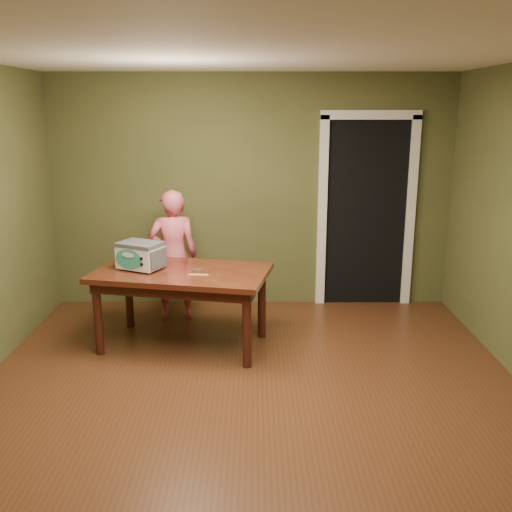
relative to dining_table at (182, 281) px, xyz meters
The scene contains 8 objects.
floor 1.54m from the dining_table, 62.33° to the right, with size 5.00×5.00×0.00m, color #4F2916.
room_shell 1.75m from the dining_table, 62.33° to the right, with size 4.52×5.02×2.61m.
doorway 2.52m from the dining_table, 38.39° to the left, with size 1.10×0.66×2.25m.
dining_table is the anchor object (origin of this frame).
toy_oven 0.46m from the dining_table, behind, with size 0.49×0.42×0.26m.
baking_pan 0.19m from the dining_table, 13.94° to the right, with size 0.10×0.10×0.02m.
spatula 0.26m from the dining_table, 42.20° to the right, with size 0.18×0.03×0.01m, color #F0D468.
child 0.76m from the dining_table, 103.57° to the left, with size 0.51×0.34×1.41m, color #D9596C.
Camera 1 is at (0.04, -3.89, 2.22)m, focal length 40.00 mm.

